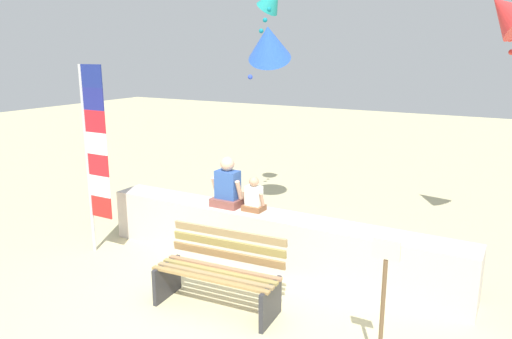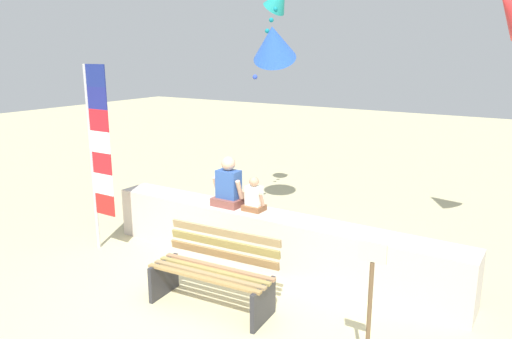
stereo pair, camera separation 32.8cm
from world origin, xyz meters
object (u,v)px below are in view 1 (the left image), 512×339
(kite_red, at_px, (507,12))
(kite_blue, at_px, (269,43))
(park_bench, at_px, (219,274))
(flag_banner, at_px, (94,150))
(person_adult, at_px, (228,187))
(person_child, at_px, (254,197))
(sign_post, at_px, (383,299))

(kite_red, bearing_deg, kite_blue, -167.40)
(park_bench, relative_size, kite_blue, 1.42)
(flag_banner, bearing_deg, person_adult, 26.92)
(kite_red, bearing_deg, flag_banner, -148.60)
(person_child, height_order, kite_red, kite_red)
(kite_red, relative_size, kite_blue, 0.90)
(flag_banner, xyz_separation_m, kite_blue, (1.61, 2.27, 1.50))
(person_adult, height_order, person_child, person_adult)
(person_child, bearing_deg, person_adult, -179.96)
(park_bench, distance_m, person_adult, 1.62)
(kite_blue, distance_m, sign_post, 4.75)
(kite_red, bearing_deg, person_adult, -146.38)
(person_child, distance_m, sign_post, 2.84)
(kite_red, bearing_deg, person_child, -142.47)
(flag_banner, bearing_deg, sign_post, -10.31)
(sign_post, bearing_deg, kite_red, 82.46)
(park_bench, xyz_separation_m, person_adult, (-0.71, 1.30, 0.64))
(flag_banner, distance_m, kite_blue, 3.16)
(park_bench, relative_size, flag_banner, 0.55)
(person_adult, distance_m, kite_red, 4.57)
(person_adult, height_order, flag_banner, flag_banner)
(kite_blue, bearing_deg, kite_red, 12.60)
(person_adult, bearing_deg, kite_blue, 93.90)
(sign_post, bearing_deg, flag_banner, 169.69)
(person_adult, distance_m, sign_post, 3.20)
(kite_red, distance_m, sign_post, 4.68)
(sign_post, bearing_deg, kite_blue, 132.48)
(person_child, bearing_deg, sign_post, -36.20)
(person_adult, relative_size, kite_red, 0.74)
(park_bench, relative_size, person_child, 3.15)
(person_child, bearing_deg, kite_red, 37.53)
(flag_banner, relative_size, kite_red, 2.83)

